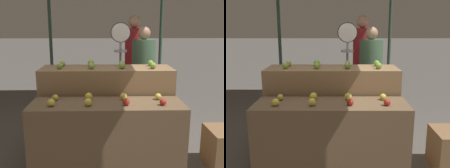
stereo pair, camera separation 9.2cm
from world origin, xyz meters
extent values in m
plane|color=#59544F|center=(0.00, 0.00, 0.00)|extent=(60.00, 60.00, 0.00)
cylinder|color=#33513D|center=(-1.21, 3.02, 1.39)|extent=(0.07, 0.07, 2.79)
cylinder|color=#33513D|center=(1.21, 3.02, 1.39)|extent=(0.07, 0.07, 2.79)
cube|color=brown|center=(0.00, 0.00, 0.39)|extent=(1.73, 0.55, 0.79)
cube|color=olive|center=(0.00, 0.60, 0.55)|extent=(1.73, 0.55, 1.09)
sphere|color=yellow|center=(-0.60, -0.11, 0.83)|extent=(0.08, 0.08, 0.08)
sphere|color=yellow|center=(-0.20, -0.11, 0.83)|extent=(0.08, 0.08, 0.08)
sphere|color=#AD281E|center=(0.21, -0.10, 0.83)|extent=(0.08, 0.08, 0.08)
sphere|color=#AD281E|center=(0.61, -0.10, 0.83)|extent=(0.07, 0.07, 0.07)
sphere|color=gold|center=(-0.60, 0.11, 0.82)|extent=(0.07, 0.07, 0.07)
sphere|color=gold|center=(-0.21, 0.12, 0.83)|extent=(0.09, 0.09, 0.09)
sphere|color=gold|center=(0.19, 0.12, 0.83)|extent=(0.08, 0.08, 0.08)
sphere|color=gold|center=(0.60, 0.12, 0.83)|extent=(0.08, 0.08, 0.08)
sphere|color=#84AD3D|center=(-0.60, 0.50, 1.13)|extent=(0.08, 0.08, 0.08)
sphere|color=#84AD3D|center=(-0.19, 0.48, 1.14)|extent=(0.09, 0.09, 0.09)
sphere|color=#7AA338|center=(0.20, 0.50, 1.14)|extent=(0.09, 0.09, 0.09)
sphere|color=#7AA338|center=(0.59, 0.48, 1.13)|extent=(0.08, 0.08, 0.08)
sphere|color=#7AA338|center=(-0.59, 0.70, 1.13)|extent=(0.08, 0.08, 0.08)
sphere|color=#7AA338|center=(-0.21, 0.71, 1.14)|extent=(0.09, 0.09, 0.09)
sphere|color=#84AD3D|center=(0.20, 0.70, 1.13)|extent=(0.07, 0.07, 0.07)
sphere|color=#7AA338|center=(0.60, 0.71, 1.13)|extent=(0.08, 0.08, 0.08)
cylinder|color=#99999E|center=(0.22, 1.30, 0.78)|extent=(0.04, 0.04, 1.56)
cylinder|color=black|center=(0.22, 1.29, 1.53)|extent=(0.31, 0.01, 0.31)
cylinder|color=silver|center=(0.22, 1.28, 1.53)|extent=(0.29, 0.02, 0.29)
cylinder|color=#99999E|center=(0.22, 1.28, 1.32)|extent=(0.01, 0.01, 0.14)
cylinder|color=#99999E|center=(0.22, 1.28, 1.25)|extent=(0.20, 0.20, 0.03)
cube|color=#2D2D38|center=(0.64, 1.64, 0.38)|extent=(0.34, 0.28, 0.75)
cylinder|color=#476B4C|center=(0.64, 1.64, 1.08)|extent=(0.51, 0.51, 0.65)
sphere|color=tan|center=(0.64, 1.64, 1.51)|extent=(0.21, 0.21, 0.21)
cube|color=#2D2D38|center=(0.55, 2.33, 0.42)|extent=(0.31, 0.25, 0.85)
cylinder|color=maroon|center=(0.55, 2.33, 1.21)|extent=(0.47, 0.47, 0.74)
sphere|color=tan|center=(0.55, 2.33, 1.70)|extent=(0.24, 0.24, 0.24)
camera|label=1|loc=(-0.02, -2.82, 1.65)|focal=42.00mm
camera|label=2|loc=(0.08, -2.82, 1.65)|focal=42.00mm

